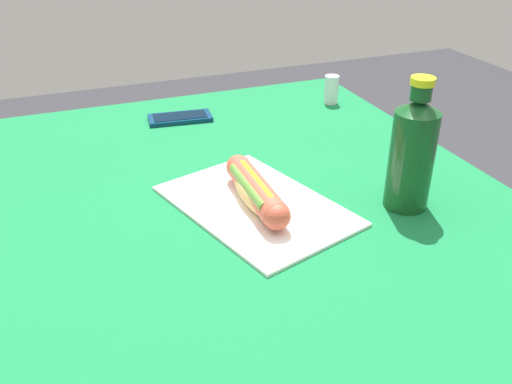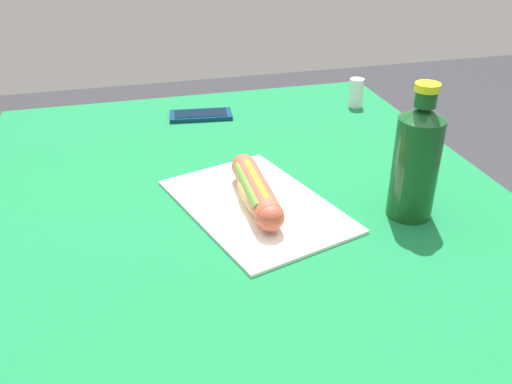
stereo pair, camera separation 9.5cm
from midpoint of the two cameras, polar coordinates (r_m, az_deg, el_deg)
name	(u,v)px [view 1 (the left image)]	position (r m, az deg, el deg)	size (l,w,h in m)	color
dining_table	(237,249)	(1.09, -4.49, -5.92)	(1.09, 0.96, 0.74)	brown
paper_wrapper	(256,206)	(0.97, -2.82, -1.48)	(0.34, 0.22, 0.01)	white
hot_dog	(256,191)	(0.95, -2.92, 0.07)	(0.23, 0.06, 0.05)	tan
cell_phone	(180,118)	(1.35, -9.84, 7.49)	(0.08, 0.16, 0.01)	#0A2D4C
soda_bottle	(412,152)	(0.95, 13.04, 3.92)	(0.08, 0.08, 0.23)	#14471E
salt_shaker	(331,89)	(1.44, 5.86, 10.41)	(0.04, 0.04, 0.07)	silver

